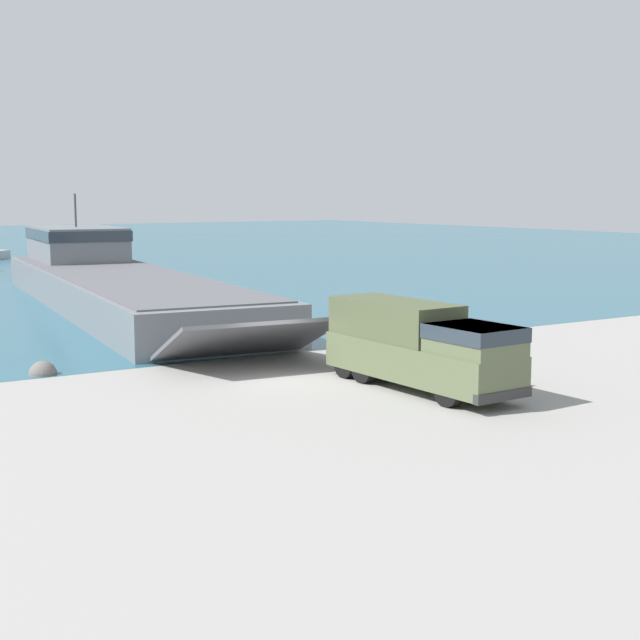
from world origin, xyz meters
name	(u,v)px	position (x,y,z in m)	size (l,w,h in m)	color
ground_plane	(274,378)	(0.00, 0.00, 0.00)	(240.00, 240.00, 0.00)	gray
landing_craft	(109,278)	(2.51, 26.26, 1.59)	(11.42, 42.38, 6.88)	slate
military_truck	(420,345)	(3.40, -4.37, 1.58)	(2.72, 8.26, 2.99)	#566042
soldier_on_ramp	(495,353)	(6.92, -4.34, 0.94)	(0.49, 0.35, 1.64)	#475638
shoreline_rock_a	(385,338)	(9.06, 5.53, 0.00)	(0.56, 0.56, 0.56)	gray
shoreline_rock_b	(43,375)	(-7.15, 5.15, 0.00)	(1.05, 1.05, 1.05)	#66605B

